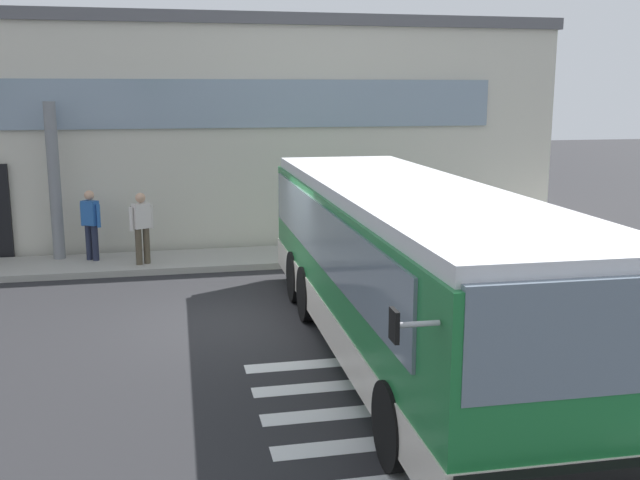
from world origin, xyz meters
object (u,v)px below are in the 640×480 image
Objects in this scene: bus_main_foreground at (406,273)px; passenger_near_column at (91,222)px; passenger_by_doorway at (141,223)px; safety_bollard_yellow at (321,251)px; entry_support_column at (54,181)px.

bus_main_foreground is 6.58× the size of passenger_near_column.
bus_main_foreground is at bearing -58.01° from passenger_by_doorway.
passenger_by_doorway is 1.86× the size of safety_bollard_yellow.
bus_main_foreground is at bearing -89.09° from safety_bollard_yellow.
safety_bollard_yellow is (-0.09, 5.89, -0.88)m from bus_main_foreground.
passenger_by_doorway is 4.22m from safety_bollard_yellow.
safety_bollard_yellow is at bearing -16.54° from entry_support_column.
entry_support_column is 2.23× the size of passenger_near_column.
bus_main_foreground is 6.58× the size of passenger_by_doorway.
passenger_near_column is 1.34m from passenger_by_doorway.
entry_support_column is at bearing 153.30° from passenger_by_doorway.
entry_support_column is 2.39m from passenger_by_doorway.
passenger_by_doorway is (1.17, -0.64, 0.03)m from passenger_near_column.
passenger_near_column is at bearing -23.82° from entry_support_column.
bus_main_foreground is (6.16, -7.69, -0.68)m from entry_support_column.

